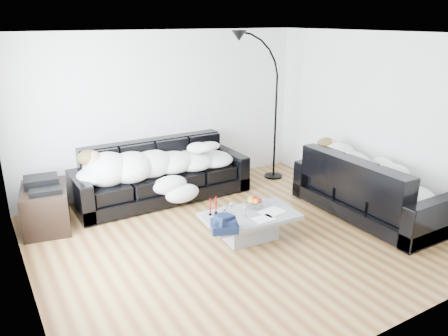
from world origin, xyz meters
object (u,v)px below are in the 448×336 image
wine_glass_c (245,211)px  av_cabinet (46,208)px  sofa_back (162,172)px  sofa_right (369,186)px  wine_glass_a (231,208)px  fruit_bowl (254,202)px  candle_right (216,205)px  shoes (346,209)px  wine_glass_b (225,212)px  stereo (42,184)px  coffee_table (250,226)px  candle_left (210,207)px  sleeper_back (162,161)px  sleeper_right (370,173)px  floor_lamp (276,116)px

wine_glass_c → av_cabinet: size_ratio=0.19×
sofa_back → sofa_right: 3.17m
wine_glass_a → fruit_bowl: bearing=2.5°
sofa_back → candle_right: bearing=-87.4°
shoes → wine_glass_b: bearing=165.2°
stereo → wine_glass_b: bearing=-34.3°
coffee_table → av_cabinet: (-2.24, 1.70, 0.12)m
coffee_table → stereo: stereo is taller
fruit_bowl → candle_left: candle_left is taller
wine_glass_c → sofa_back: bearing=100.4°
candle_right → av_cabinet: size_ratio=0.28×
av_cabinet → stereo: (0.00, 0.00, 0.36)m
sofa_back → sofa_right: (2.35, -2.12, 0.00)m
coffee_table → wine_glass_c: 0.28m
sleeper_back → wine_glass_b: bearing=-86.9°
sleeper_right → candle_left: size_ratio=8.48×
wine_glass_b → coffee_table: bearing=-9.7°
sleeper_right → wine_glass_c: size_ratio=11.92×
sofa_right → av_cabinet: 4.59m
sleeper_back → sleeper_right: size_ratio=1.21×
sofa_back → stereo: (-1.79, -0.16, 0.20)m
wine_glass_b → stereo: 2.51m
coffee_table → sleeper_back: bearing=103.8°
sleeper_right → wine_glass_a: sleeper_right is taller
coffee_table → stereo: (-2.24, 1.70, 0.48)m
sleeper_back → candle_right: bearing=-87.4°
coffee_table → fruit_bowl: fruit_bowl is taller
sofa_right → stereo: size_ratio=5.12×
fruit_bowl → wine_glass_a: 0.37m
coffee_table → candle_left: bearing=152.6°
wine_glass_c → av_cabinet: 2.76m
sleeper_back → wine_glass_c: sleeper_back is taller
sofa_right → av_cabinet: bearing=64.7°
wine_glass_a → floor_lamp: (1.90, 1.61, 0.71)m
wine_glass_a → candle_right: (-0.18, 0.09, 0.04)m
wine_glass_b → av_cabinet: size_ratio=0.21×
fruit_bowl → candle_left: (-0.63, 0.08, 0.04)m
sofa_right → sleeper_right: bearing=0.0°
candle_left → wine_glass_c: bearing=-36.9°
sofa_right → stereo: bearing=64.7°
sofa_back → wine_glass_c: (0.35, -1.90, -0.02)m
coffee_table → candle_left: size_ratio=5.34×
sofa_right → wine_glass_b: 2.28m
sleeper_back → floor_lamp: bearing=-1.6°
sleeper_back → sleeper_right: (2.35, -2.07, 0.00)m
sleeper_back → candle_left: sleeper_back is taller
floor_lamp → candle_left: bearing=-155.6°
coffee_table → candle_right: 0.53m
wine_glass_a → wine_glass_b: bearing=-150.6°
sofa_right → candle_left: (-2.37, 0.49, 0.01)m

